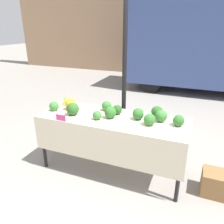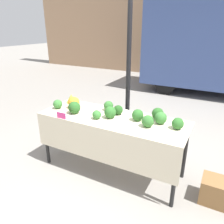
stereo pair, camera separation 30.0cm
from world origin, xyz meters
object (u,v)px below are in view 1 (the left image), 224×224
at_px(parked_truck, 208,46).
at_px(orange_cauliflower, 71,104).
at_px(price_sign, 61,118).
at_px(produce_crate, 217,184).

distance_m(parked_truck, orange_cauliflower, 5.45).
bearing_deg(price_sign, produce_crate, 10.44).
xyz_separation_m(orange_cauliflower, produce_crate, (2.14, -0.04, -0.79)).
height_order(orange_cauliflower, produce_crate, orange_cauliflower).
relative_size(price_sign, produce_crate, 0.40).
distance_m(price_sign, produce_crate, 2.20).
bearing_deg(parked_truck, price_sign, -107.82).
xyz_separation_m(parked_truck, produce_crate, (0.27, -5.14, -1.28)).
height_order(orange_cauliflower, price_sign, orange_cauliflower).
bearing_deg(orange_cauliflower, price_sign, -76.46).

